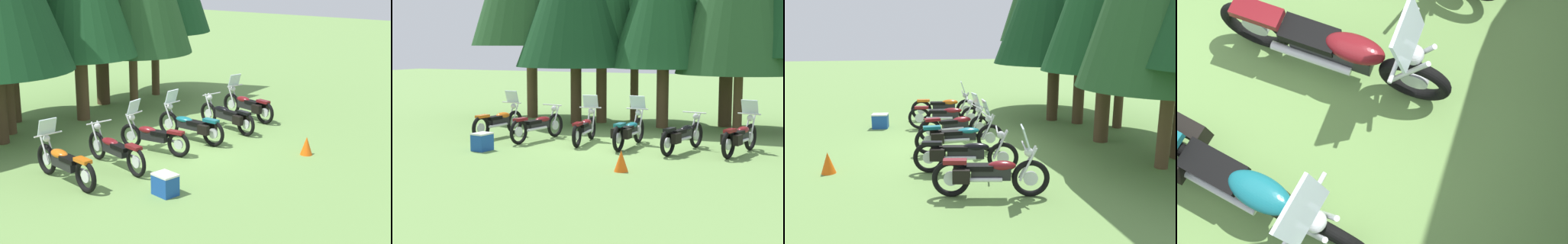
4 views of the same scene
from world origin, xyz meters
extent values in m
plane|color=#6B934C|center=(0.00, 0.00, 0.00)|extent=(80.00, 80.00, 0.00)
torus|color=black|center=(-3.52, 0.87, 0.37)|extent=(0.20, 0.75, 0.74)
cylinder|color=silver|center=(-3.52, 0.87, 0.37)|extent=(0.08, 0.29, 0.28)
torus|color=black|center=(-3.70, -0.73, 0.37)|extent=(0.20, 0.75, 0.74)
cylinder|color=silver|center=(-3.70, -0.73, 0.37)|extent=(0.08, 0.29, 0.28)
cube|color=black|center=(-3.61, 0.07, 0.48)|extent=(0.32, 0.82, 0.26)
ellipsoid|color=#D16014|center=(-3.58, 0.29, 0.64)|extent=(0.35, 0.60, 0.20)
cube|color=black|center=(-3.63, -0.15, 0.61)|extent=(0.32, 0.56, 0.10)
cube|color=#D16014|center=(-3.69, -0.65, 0.71)|extent=(0.26, 0.46, 0.08)
cylinder|color=silver|center=(-3.61, 0.82, 0.67)|extent=(0.08, 0.34, 0.65)
cylinder|color=silver|center=(-3.44, 0.80, 0.67)|extent=(0.08, 0.34, 0.65)
cylinder|color=silver|center=(-3.53, 0.73, 1.00)|extent=(0.72, 0.12, 0.04)
sphere|color=silver|center=(-3.52, 0.82, 0.88)|extent=(0.19, 0.19, 0.17)
cylinder|color=silver|center=(-3.49, -0.12, 0.39)|extent=(0.17, 0.80, 0.08)
cube|color=silver|center=(-3.53, 0.75, 1.18)|extent=(0.45, 0.20, 0.39)
torus|color=black|center=(-2.04, 0.80, 0.36)|extent=(0.22, 0.73, 0.73)
cylinder|color=silver|center=(-2.04, 0.80, 0.36)|extent=(0.10, 0.29, 0.28)
torus|color=black|center=(-2.32, -0.88, 0.36)|extent=(0.22, 0.73, 0.73)
cylinder|color=silver|center=(-2.32, -0.88, 0.36)|extent=(0.10, 0.29, 0.28)
cube|color=black|center=(-2.18, -0.04, 0.46)|extent=(0.35, 0.87, 0.23)
ellipsoid|color=maroon|center=(-2.14, 0.19, 0.60)|extent=(0.37, 0.63, 0.18)
cube|color=black|center=(-2.22, -0.27, 0.57)|extent=(0.34, 0.60, 0.10)
cube|color=maroon|center=(-2.31, -0.80, 0.71)|extent=(0.27, 0.47, 0.08)
cylinder|color=silver|center=(-2.12, 0.75, 0.66)|extent=(0.10, 0.34, 0.65)
cylinder|color=silver|center=(-1.97, 0.72, 0.66)|extent=(0.10, 0.34, 0.65)
cylinder|color=silver|center=(-2.06, 0.66, 1.00)|extent=(0.70, 0.15, 0.04)
sphere|color=silver|center=(-2.04, 0.75, 0.88)|extent=(0.20, 0.20, 0.17)
cylinder|color=silver|center=(-2.08, -0.25, 0.38)|extent=(0.22, 0.84, 0.08)
torus|color=black|center=(-0.83, 0.82, 0.33)|extent=(0.20, 0.68, 0.67)
cylinder|color=silver|center=(-0.83, 0.82, 0.33)|extent=(0.09, 0.26, 0.25)
torus|color=black|center=(-0.60, -0.68, 0.33)|extent=(0.20, 0.68, 0.67)
cylinder|color=silver|center=(-0.60, -0.68, 0.33)|extent=(0.09, 0.26, 0.25)
cube|color=black|center=(-0.71, 0.07, 0.44)|extent=(0.31, 0.77, 0.23)
ellipsoid|color=maroon|center=(-0.75, 0.28, 0.58)|extent=(0.33, 0.57, 0.18)
cube|color=black|center=(-0.68, -0.13, 0.55)|extent=(0.31, 0.53, 0.10)
cube|color=maroon|center=(-0.61, -0.60, 0.64)|extent=(0.25, 0.46, 0.08)
cylinder|color=silver|center=(-0.89, 0.75, 0.63)|extent=(0.09, 0.34, 0.65)
cylinder|color=silver|center=(-0.74, 0.77, 0.63)|extent=(0.09, 0.34, 0.65)
cylinder|color=silver|center=(-0.81, 0.68, 0.97)|extent=(0.66, 0.13, 0.04)
sphere|color=silver|center=(-0.82, 0.77, 0.85)|extent=(0.19, 0.19, 0.17)
cylinder|color=silver|center=(-0.56, -0.07, 0.35)|extent=(0.19, 0.75, 0.08)
cube|color=silver|center=(-0.81, 0.70, 1.15)|extent=(0.46, 0.22, 0.39)
torus|color=black|center=(0.67, 0.80, 0.36)|extent=(0.11, 0.73, 0.73)
cylinder|color=silver|center=(0.67, 0.80, 0.36)|extent=(0.05, 0.28, 0.28)
torus|color=black|center=(0.68, -0.80, 0.36)|extent=(0.11, 0.73, 0.73)
cylinder|color=silver|center=(0.68, -0.80, 0.36)|extent=(0.05, 0.28, 0.28)
cube|color=black|center=(0.67, 0.00, 0.46)|extent=(0.23, 0.80, 0.21)
ellipsoid|color=#14606B|center=(0.67, 0.22, 0.58)|extent=(0.28, 0.57, 0.16)
cube|color=black|center=(0.67, -0.22, 0.55)|extent=(0.26, 0.53, 0.10)
cube|color=#14606B|center=(0.68, -0.72, 0.71)|extent=(0.21, 0.44, 0.08)
cylinder|color=silver|center=(0.58, 0.74, 0.66)|extent=(0.05, 0.34, 0.65)
cylinder|color=silver|center=(0.75, 0.74, 0.66)|extent=(0.05, 0.34, 0.65)
cylinder|color=silver|center=(0.67, 0.66, 1.00)|extent=(0.64, 0.04, 0.04)
sphere|color=silver|center=(0.67, 0.75, 0.88)|extent=(0.17, 0.17, 0.17)
cylinder|color=silver|center=(0.81, -0.18, 0.38)|extent=(0.09, 0.79, 0.08)
cube|color=silver|center=(0.67, 0.68, 1.18)|extent=(0.44, 0.16, 0.39)
cube|color=black|center=(0.50, -0.60, 0.46)|extent=(0.14, 0.32, 0.26)
cube|color=black|center=(0.85, -0.60, 0.46)|extent=(0.14, 0.32, 0.26)
torus|color=black|center=(2.37, 0.70, 0.35)|extent=(0.23, 0.70, 0.70)
cylinder|color=silver|center=(2.37, 0.70, 0.35)|extent=(0.10, 0.27, 0.27)
torus|color=black|center=(2.05, -0.91, 0.35)|extent=(0.23, 0.70, 0.70)
cylinder|color=silver|center=(2.05, -0.91, 0.35)|extent=(0.10, 0.27, 0.27)
cube|color=black|center=(2.21, -0.11, 0.45)|extent=(0.32, 0.83, 0.23)
ellipsoid|color=black|center=(2.26, 0.11, 0.59)|extent=(0.32, 0.61, 0.18)
cube|color=black|center=(2.17, -0.33, 0.56)|extent=(0.30, 0.57, 0.10)
cube|color=black|center=(2.07, -0.84, 0.68)|extent=(0.24, 0.46, 0.08)
cylinder|color=silver|center=(2.30, 0.65, 0.65)|extent=(0.11, 0.34, 0.65)
cylinder|color=silver|center=(2.42, 0.63, 0.65)|extent=(0.11, 0.34, 0.65)
cylinder|color=silver|center=(2.35, 0.56, 0.98)|extent=(0.69, 0.17, 0.04)
sphere|color=silver|center=(2.36, 0.65, 0.86)|extent=(0.20, 0.20, 0.17)
cylinder|color=silver|center=(2.28, -0.31, 0.37)|extent=(0.24, 0.81, 0.08)
cube|color=black|center=(1.96, -0.69, 0.45)|extent=(0.20, 0.34, 0.26)
cube|color=black|center=(2.23, -0.74, 0.45)|extent=(0.20, 0.34, 0.26)
torus|color=black|center=(3.80, 0.86, 0.36)|extent=(0.24, 0.73, 0.72)
cylinder|color=silver|center=(3.80, 0.86, 0.36)|extent=(0.10, 0.28, 0.28)
torus|color=black|center=(3.52, -0.61, 0.36)|extent=(0.24, 0.73, 0.72)
cylinder|color=silver|center=(3.52, -0.61, 0.36)|extent=(0.10, 0.28, 0.28)
cube|color=black|center=(3.66, 0.13, 0.47)|extent=(0.34, 0.77, 0.24)
ellipsoid|color=maroon|center=(3.70, 0.33, 0.61)|extent=(0.35, 0.57, 0.19)
cube|color=black|center=(3.62, -0.08, 0.58)|extent=(0.33, 0.53, 0.10)
cube|color=maroon|center=(3.53, -0.53, 0.70)|extent=(0.27, 0.47, 0.08)
cylinder|color=silver|center=(3.72, 0.82, 0.66)|extent=(0.11, 0.34, 0.65)
cylinder|color=silver|center=(3.87, 0.79, 0.66)|extent=(0.11, 0.34, 0.65)
cylinder|color=silver|center=(3.78, 0.73, 1.00)|extent=(0.63, 0.16, 0.04)
sphere|color=silver|center=(3.79, 0.82, 0.88)|extent=(0.20, 0.20, 0.17)
cylinder|color=silver|center=(3.75, -0.06, 0.38)|extent=(0.22, 0.75, 0.08)
cube|color=silver|center=(3.78, 0.75, 1.18)|extent=(0.46, 0.23, 0.39)
cube|color=black|center=(3.39, -0.38, 0.46)|extent=(0.20, 0.34, 0.26)
cube|color=black|center=(3.71, -0.45, 0.46)|extent=(0.20, 0.34, 0.26)
cylinder|color=#4C3823|center=(-2.10, 4.54, 1.23)|extent=(0.38, 0.38, 2.46)
cylinder|color=#4C3823|center=(-1.21, 5.54, 1.34)|extent=(0.30, 0.30, 2.69)
cylinder|color=#4C3823|center=(0.31, 4.15, 1.02)|extent=(0.41, 0.41, 2.04)
cylinder|color=#42301E|center=(2.19, 5.30, 1.35)|extent=(0.46, 0.46, 2.70)
cylinder|color=brown|center=(2.79, 4.37, 0.94)|extent=(0.30, 0.30, 1.87)
cylinder|color=#4C3823|center=(4.49, 4.93, 1.21)|extent=(0.30, 0.30, 2.41)
cube|color=#19479E|center=(-2.70, -2.14, 0.22)|extent=(0.45, 0.54, 0.44)
cube|color=silver|center=(-2.70, -2.14, 0.46)|extent=(0.46, 0.55, 0.04)
cone|color=#EA590F|center=(1.65, -3.11, 0.24)|extent=(0.32, 0.32, 0.48)
camera|label=1|loc=(-11.26, -10.04, 4.76)|focal=53.54mm
camera|label=2|loc=(6.46, -15.49, 2.83)|focal=55.78mm
camera|label=3|loc=(10.69, -1.51, 3.01)|focal=37.17mm
camera|label=4|loc=(0.81, 1.30, 4.72)|focal=49.19mm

